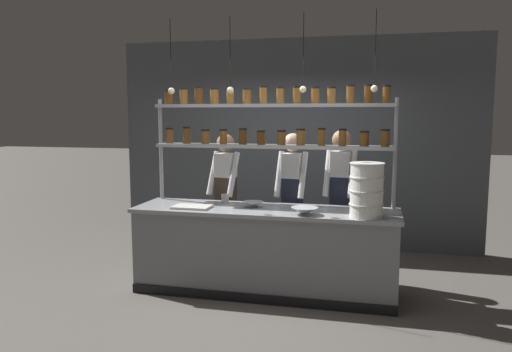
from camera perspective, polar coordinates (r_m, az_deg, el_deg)
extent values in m
plane|color=#5B5651|center=(5.59, 1.03, -13.04)|extent=(40.00, 40.00, 0.00)
cube|color=#4C5156|center=(7.26, 4.53, 3.70)|extent=(5.23, 0.12, 2.99)
cube|color=gray|center=(5.45, 1.04, -8.69)|extent=(2.77, 0.72, 0.88)
cube|color=#999BA0|center=(5.35, 1.05, -3.95)|extent=(2.83, 0.76, 0.04)
cube|color=black|center=(5.24, 0.14, -13.87)|extent=(2.77, 0.03, 0.10)
cylinder|color=#999BA0|center=(6.05, -10.70, -1.35)|extent=(0.04, 0.04, 2.09)
cylinder|color=#999BA0|center=(5.53, 15.45, -2.29)|extent=(0.04, 0.04, 2.09)
cube|color=#999BA0|center=(5.58, 1.79, 3.40)|extent=(2.67, 0.28, 0.04)
cylinder|color=brown|center=(5.94, -9.85, 4.49)|extent=(0.09, 0.09, 0.16)
cylinder|color=black|center=(5.94, -9.87, 5.36)|extent=(0.09, 0.09, 0.02)
cylinder|color=brown|center=(5.86, -7.92, 4.55)|extent=(0.09, 0.09, 0.18)
cylinder|color=black|center=(5.86, -7.93, 5.51)|extent=(0.09, 0.09, 0.02)
cylinder|color=brown|center=(5.78, -5.80, 4.40)|extent=(0.09, 0.09, 0.15)
cylinder|color=black|center=(5.78, -5.81, 5.23)|extent=(0.09, 0.09, 0.02)
cylinder|color=brown|center=(5.72, -3.75, 4.41)|extent=(0.09, 0.09, 0.15)
cylinder|color=black|center=(5.71, -3.76, 5.27)|extent=(0.09, 0.09, 0.02)
cylinder|color=#513314|center=(5.65, -1.52, 4.45)|extent=(0.09, 0.09, 0.16)
cylinder|color=black|center=(5.65, -1.52, 5.38)|extent=(0.09, 0.09, 0.02)
cylinder|color=#513314|center=(5.60, 0.60, 4.32)|extent=(0.09, 0.09, 0.14)
cylinder|color=black|center=(5.60, 0.60, 5.14)|extent=(0.09, 0.09, 0.02)
cylinder|color=brown|center=(5.55, 2.93, 4.31)|extent=(0.10, 0.10, 0.14)
cylinder|color=black|center=(5.55, 2.93, 5.15)|extent=(0.10, 0.10, 0.02)
cylinder|color=brown|center=(5.52, 5.13, 4.37)|extent=(0.10, 0.10, 0.16)
cylinder|color=black|center=(5.52, 5.14, 5.32)|extent=(0.10, 0.10, 0.02)
cylinder|color=brown|center=(5.49, 7.50, 4.37)|extent=(0.08, 0.08, 0.17)
cylinder|color=black|center=(5.49, 7.52, 5.37)|extent=(0.09, 0.09, 0.02)
cylinder|color=brown|center=(5.47, 9.85, 4.28)|extent=(0.08, 0.08, 0.17)
cylinder|color=black|center=(5.47, 9.88, 5.25)|extent=(0.08, 0.08, 0.02)
cylinder|color=brown|center=(5.46, 12.26, 4.10)|extent=(0.10, 0.10, 0.14)
cylinder|color=black|center=(5.46, 12.28, 4.96)|extent=(0.10, 0.10, 0.02)
cylinder|color=brown|center=(5.46, 14.55, 4.15)|extent=(0.09, 0.09, 0.16)
cylinder|color=black|center=(5.46, 14.58, 5.12)|extent=(0.10, 0.10, 0.02)
cube|color=#999BA0|center=(5.57, 1.81, 8.05)|extent=(2.67, 0.28, 0.04)
cylinder|color=#513314|center=(5.94, -9.92, 8.76)|extent=(0.10, 0.10, 0.14)
cylinder|color=black|center=(5.94, -9.94, 9.55)|extent=(0.10, 0.10, 0.02)
cylinder|color=brown|center=(5.87, -8.26, 8.92)|extent=(0.09, 0.09, 0.17)
cylinder|color=black|center=(5.87, -8.28, 9.82)|extent=(0.10, 0.10, 0.02)
cylinder|color=#513314|center=(5.81, -6.57, 9.04)|extent=(0.10, 0.10, 0.18)
cylinder|color=black|center=(5.81, -6.58, 10.02)|extent=(0.10, 0.10, 0.02)
cylinder|color=brown|center=(5.74, -4.79, 8.99)|extent=(0.10, 0.10, 0.16)
cylinder|color=black|center=(5.75, -4.80, 9.90)|extent=(0.10, 0.10, 0.02)
cylinder|color=brown|center=(5.69, -2.97, 8.91)|extent=(0.08, 0.08, 0.14)
cylinder|color=black|center=(5.69, -2.97, 9.72)|extent=(0.08, 0.08, 0.02)
cylinder|color=brown|center=(5.64, -1.06, 9.02)|extent=(0.09, 0.09, 0.16)
cylinder|color=black|center=(5.64, -1.06, 9.92)|extent=(0.09, 0.09, 0.02)
cylinder|color=brown|center=(5.59, 0.84, 9.15)|extent=(0.08, 0.08, 0.18)
cylinder|color=black|center=(5.60, 0.84, 10.16)|extent=(0.08, 0.08, 0.02)
cylinder|color=brown|center=(5.55, 2.76, 9.09)|extent=(0.08, 0.08, 0.17)
cylinder|color=black|center=(5.56, 2.77, 10.05)|extent=(0.09, 0.09, 0.02)
cylinder|color=brown|center=(5.52, 4.67, 9.10)|extent=(0.08, 0.08, 0.17)
cylinder|color=black|center=(5.53, 4.68, 10.08)|extent=(0.09, 0.09, 0.02)
cylinder|color=brown|center=(5.50, 6.79, 9.05)|extent=(0.09, 0.09, 0.16)
cylinder|color=black|center=(5.50, 6.80, 9.99)|extent=(0.09, 0.09, 0.02)
cylinder|color=brown|center=(5.48, 8.62, 9.02)|extent=(0.09, 0.09, 0.16)
cylinder|color=black|center=(5.48, 8.64, 9.95)|extent=(0.09, 0.09, 0.02)
cylinder|color=brown|center=(5.46, 10.72, 9.07)|extent=(0.08, 0.08, 0.18)
cylinder|color=black|center=(5.47, 10.74, 10.11)|extent=(0.08, 0.08, 0.02)
cylinder|color=#513314|center=(5.46, 12.68, 9.03)|extent=(0.09, 0.09, 0.18)
cylinder|color=black|center=(5.46, 12.71, 10.08)|extent=(0.09, 0.09, 0.02)
cylinder|color=brown|center=(5.46, 14.69, 8.93)|extent=(0.08, 0.08, 0.17)
cylinder|color=black|center=(5.46, 14.72, 9.92)|extent=(0.08, 0.08, 0.02)
cylinder|color=black|center=(6.25, -4.05, -6.97)|extent=(0.11, 0.11, 0.81)
cylinder|color=black|center=(6.17, -2.79, -7.15)|extent=(0.11, 0.11, 0.81)
cube|color=#473828|center=(6.09, -3.47, -1.75)|extent=(0.26, 0.22, 0.35)
cube|color=white|center=(6.05, -3.49, 1.24)|extent=(0.26, 0.23, 0.29)
sphere|color=#A37A5B|center=(6.03, -3.51, 3.80)|extent=(0.21, 0.21, 0.21)
cylinder|color=white|center=(6.09, -4.94, 0.34)|extent=(0.13, 0.26, 0.53)
cylinder|color=white|center=(5.93, -2.61, 0.18)|extent=(0.13, 0.26, 0.53)
cylinder|color=black|center=(6.06, 3.40, -7.38)|extent=(0.11, 0.11, 0.82)
cylinder|color=black|center=(6.01, 4.86, -7.51)|extent=(0.11, 0.11, 0.82)
cube|color=#232838|center=(5.91, 4.18, -1.93)|extent=(0.24, 0.20, 0.35)
cube|color=white|center=(5.87, 4.21, 1.18)|extent=(0.24, 0.21, 0.29)
sphere|color=beige|center=(5.85, 4.23, 3.84)|extent=(0.22, 0.22, 0.22)
cylinder|color=white|center=(5.87, 2.67, 0.22)|extent=(0.10, 0.26, 0.54)
cylinder|color=white|center=(5.78, 5.39, 0.09)|extent=(0.10, 0.26, 0.54)
cylinder|color=black|center=(6.02, 8.77, -7.45)|extent=(0.11, 0.11, 0.84)
cylinder|color=black|center=(5.99, 10.28, -7.56)|extent=(0.11, 0.11, 0.84)
cube|color=#232838|center=(5.88, 9.64, -1.83)|extent=(0.24, 0.20, 0.36)
cube|color=white|center=(5.84, 9.71, 1.38)|extent=(0.24, 0.21, 0.30)
sphere|color=#A37A5B|center=(5.82, 9.77, 4.12)|extent=(0.22, 0.22, 0.22)
cylinder|color=white|center=(5.82, 8.17, 0.38)|extent=(0.10, 0.26, 0.55)
cylinder|color=white|center=(5.76, 10.97, 0.25)|extent=(0.10, 0.26, 0.55)
cylinder|color=white|center=(5.00, 12.46, -3.95)|extent=(0.32, 0.32, 0.12)
cylinder|color=silver|center=(4.99, 12.48, -3.19)|extent=(0.34, 0.34, 0.01)
cylinder|color=white|center=(4.98, 12.50, -2.43)|extent=(0.32, 0.32, 0.12)
cylinder|color=silver|center=(4.97, 12.52, -1.66)|extent=(0.34, 0.34, 0.01)
cylinder|color=white|center=(4.96, 12.54, -0.90)|extent=(0.32, 0.32, 0.12)
cylinder|color=silver|center=(4.95, 12.56, -0.13)|extent=(0.34, 0.34, 0.01)
cylinder|color=white|center=(4.94, 12.58, 0.65)|extent=(0.32, 0.32, 0.12)
cylinder|color=silver|center=(4.93, 12.61, 1.42)|extent=(0.34, 0.34, 0.01)
cube|color=silver|center=(5.41, -7.32, -3.52)|extent=(0.40, 0.26, 0.02)
cylinder|color=#B2B7BC|center=(5.04, 5.57, -4.36)|extent=(0.12, 0.12, 0.01)
cone|color=#B2B7BC|center=(5.04, 5.58, -4.00)|extent=(0.28, 0.28, 0.08)
cylinder|color=#B2B7BC|center=(5.41, -0.34, -3.53)|extent=(0.10, 0.10, 0.01)
cone|color=#B2B7BC|center=(5.41, -0.34, -3.27)|extent=(0.23, 0.23, 0.06)
cylinder|color=#B2B7BC|center=(5.67, -3.55, -2.59)|extent=(0.09, 0.09, 0.10)
cylinder|color=black|center=(5.60, -9.73, 13.48)|extent=(0.01, 0.01, 0.76)
sphere|color=#F9E5B2|center=(5.57, -9.65, 9.57)|extent=(0.07, 0.07, 0.07)
cylinder|color=black|center=(5.38, -2.98, 13.84)|extent=(0.01, 0.01, 0.76)
sphere|color=#F9E5B2|center=(5.35, -2.96, 9.76)|extent=(0.07, 0.07, 0.07)
cylinder|color=black|center=(5.21, 5.44, 14.03)|extent=(0.01, 0.01, 0.76)
sphere|color=#F9E5B2|center=(5.18, 5.39, 9.82)|extent=(0.07, 0.07, 0.07)
cylinder|color=black|center=(5.16, 13.49, 13.93)|extent=(0.01, 0.01, 0.76)
sphere|color=#F9E5B2|center=(5.13, 13.37, 9.69)|extent=(0.07, 0.07, 0.07)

